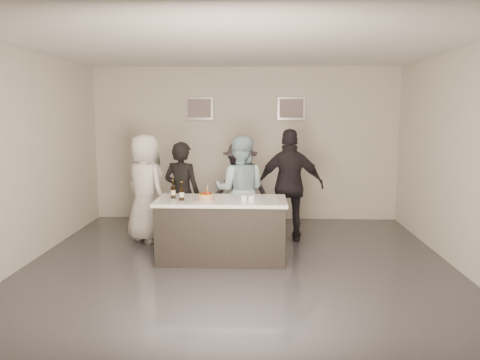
{
  "coord_description": "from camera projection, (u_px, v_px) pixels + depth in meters",
  "views": [
    {
      "loc": [
        0.27,
        -6.25,
        2.15
      ],
      "look_at": [
        0.0,
        0.5,
        1.15
      ],
      "focal_mm": 35.0,
      "sensor_mm": 36.0,
      "label": 1
    }
  ],
  "objects": [
    {
      "name": "person_guest_right",
      "position": [
        290.0,
        185.0,
        7.71
      ],
      "size": [
        1.13,
        0.55,
        1.87
      ],
      "primitive_type": "imported",
      "rotation": [
        0.0,
        0.0,
        3.06
      ],
      "color": "black",
      "rests_on": "ground"
    },
    {
      "name": "wall_right",
      "position": [
        465.0,
        161.0,
        6.16
      ],
      "size": [
        0.04,
        6.0,
        3.0
      ],
      "primitive_type": "cube",
      "color": "beige",
      "rests_on": "ground"
    },
    {
      "name": "beer_bottle_b",
      "position": [
        182.0,
        191.0,
        6.57
      ],
      "size": [
        0.07,
        0.07,
        0.26
      ],
      "primitive_type": "cylinder",
      "color": "black",
      "rests_on": "bar_counter"
    },
    {
      "name": "wall_back",
      "position": [
        245.0,
        144.0,
        9.25
      ],
      "size": [
        6.0,
        0.04,
        3.0
      ],
      "primitive_type": "cube",
      "color": "beige",
      "rests_on": "ground"
    },
    {
      "name": "floor",
      "position": [
        239.0,
        267.0,
        6.5
      ],
      "size": [
        6.0,
        6.0,
        0.0
      ],
      "primitive_type": "plane",
      "color": "#3D3D42",
      "rests_on": "ground"
    },
    {
      "name": "beer_bottle_a",
      "position": [
        173.0,
        189.0,
        6.73
      ],
      "size": [
        0.07,
        0.07,
        0.26
      ],
      "primitive_type": "cylinder",
      "color": "black",
      "rests_on": "bar_counter"
    },
    {
      "name": "picture_left",
      "position": [
        199.0,
        108.0,
        9.15
      ],
      "size": [
        0.54,
        0.04,
        0.44
      ],
      "primitive_type": "cube",
      "color": "#B2B2B7",
      "rests_on": "wall_back"
    },
    {
      "name": "picture_right",
      "position": [
        291.0,
        108.0,
        9.08
      ],
      "size": [
        0.54,
        0.04,
        0.44
      ],
      "primitive_type": "cube",
      "color": "#B2B2B7",
      "rests_on": "wall_back"
    },
    {
      "name": "bar_counter",
      "position": [
        222.0,
        230.0,
        6.76
      ],
      "size": [
        1.86,
        0.86,
        0.9
      ],
      "primitive_type": "cube",
      "color": "white",
      "rests_on": "ground"
    },
    {
      "name": "wall_left",
      "position": [
        20.0,
        159.0,
        6.4
      ],
      "size": [
        0.04,
        6.0,
        3.0
      ],
      "primitive_type": "cube",
      "color": "beige",
      "rests_on": "ground"
    },
    {
      "name": "tumbler_cluster",
      "position": [
        248.0,
        198.0,
        6.6
      ],
      "size": [
        0.19,
        0.19,
        0.08
      ],
      "primitive_type": "cube",
      "color": "orange",
      "rests_on": "bar_counter"
    },
    {
      "name": "person_main_blue",
      "position": [
        240.0,
        190.0,
        7.53
      ],
      "size": [
        0.91,
        0.74,
        1.76
      ],
      "primitive_type": "imported",
      "rotation": [
        0.0,
        0.0,
        3.06
      ],
      "color": "#AAD0DE",
      "rests_on": "ground"
    },
    {
      "name": "wall_front",
      "position": [
        220.0,
        203.0,
        3.32
      ],
      "size": [
        6.0,
        0.04,
        3.0
      ],
      "primitive_type": "cube",
      "color": "beige",
      "rests_on": "ground"
    },
    {
      "name": "person_guest_back",
      "position": [
        240.0,
        188.0,
        8.13
      ],
      "size": [
        1.17,
        0.86,
        1.63
      ],
      "primitive_type": "imported",
      "rotation": [
        0.0,
        0.0,
        3.41
      ],
      "color": "#352F37",
      "rests_on": "ground"
    },
    {
      "name": "candles",
      "position": [
        202.0,
        203.0,
        6.36
      ],
      "size": [
        0.24,
        0.08,
        0.01
      ],
      "primitive_type": "cube",
      "color": "pink",
      "rests_on": "bar_counter"
    },
    {
      "name": "cake",
      "position": [
        206.0,
        197.0,
        6.61
      ],
      "size": [
        0.22,
        0.22,
        0.08
      ],
      "primitive_type": "cylinder",
      "color": "yellow",
      "rests_on": "bar_counter"
    },
    {
      "name": "person_guest_left",
      "position": [
        145.0,
        188.0,
        7.72
      ],
      "size": [
        1.03,
        0.99,
        1.78
      ],
      "primitive_type": "imported",
      "rotation": [
        0.0,
        0.0,
        2.44
      ],
      "color": "white",
      "rests_on": "ground"
    },
    {
      "name": "person_main_black",
      "position": [
        182.0,
        194.0,
        7.43
      ],
      "size": [
        0.71,
        0.57,
        1.68
      ],
      "primitive_type": "imported",
      "rotation": [
        0.0,
        0.0,
        2.82
      ],
      "color": "black",
      "rests_on": "ground"
    },
    {
      "name": "ceiling",
      "position": [
        238.0,
        45.0,
        6.07
      ],
      "size": [
        6.0,
        6.0,
        0.0
      ],
      "primitive_type": "plane",
      "rotation": [
        3.14,
        0.0,
        0.0
      ],
      "color": "white"
    }
  ]
}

